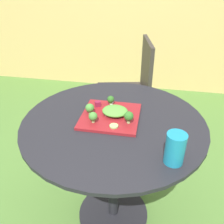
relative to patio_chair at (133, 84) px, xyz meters
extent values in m
plane|color=#4C7533|center=(0.00, -0.92, -0.53)|extent=(12.00, 12.00, 0.00)
cube|color=tan|center=(0.00, 1.12, 0.08)|extent=(8.00, 0.08, 1.21)
cylinder|color=black|center=(0.00, -0.92, 0.21)|extent=(0.91, 0.91, 0.02)
cylinder|color=black|center=(0.00, -0.92, -0.14)|extent=(0.06, 0.06, 0.69)
cylinder|color=black|center=(0.00, -0.92, -0.51)|extent=(0.44, 0.44, 0.04)
cube|color=#332D28|center=(-0.09, -0.02, -0.09)|extent=(0.52, 0.52, 0.03)
cube|color=#332D28|center=(0.11, 0.02, 0.15)|extent=(0.12, 0.42, 0.45)
cylinder|color=#332D28|center=(-0.30, 0.12, -0.31)|extent=(0.02, 0.02, 0.43)
cylinder|color=#332D28|center=(-0.23, -0.23, -0.31)|extent=(0.02, 0.02, 0.43)
cylinder|color=#332D28|center=(0.05, 0.19, -0.31)|extent=(0.02, 0.02, 0.43)
cylinder|color=#332D28|center=(0.13, -0.16, -0.31)|extent=(0.02, 0.02, 0.43)
cube|color=maroon|center=(-0.02, -0.89, 0.23)|extent=(0.29, 0.29, 0.01)
cylinder|color=teal|center=(0.28, -1.16, 0.29)|extent=(0.08, 0.08, 0.13)
cylinder|color=#156886|center=(0.28, -1.16, 0.27)|extent=(0.07, 0.07, 0.09)
cube|color=silver|center=(-0.03, -0.81, 0.24)|extent=(0.01, 0.11, 0.00)
cube|color=silver|center=(-0.03, -0.89, 0.24)|extent=(0.02, 0.04, 0.00)
ellipsoid|color=#519338|center=(0.00, -0.88, 0.25)|extent=(0.13, 0.11, 0.04)
cylinder|color=#99B770|center=(-0.04, -0.79, 0.24)|extent=(0.01, 0.01, 0.01)
sphere|color=#285B1E|center=(-0.04, -0.79, 0.26)|extent=(0.04, 0.04, 0.04)
cylinder|color=#99B770|center=(-0.13, -0.89, 0.24)|extent=(0.02, 0.02, 0.01)
sphere|color=#427F33|center=(-0.13, -0.89, 0.26)|extent=(0.04, 0.04, 0.04)
cylinder|color=#99B770|center=(0.08, -0.95, 0.24)|extent=(0.02, 0.02, 0.02)
sphere|color=#2D6623|center=(0.08, -0.95, 0.27)|extent=(0.05, 0.05, 0.05)
cylinder|color=#99B770|center=(-0.09, -0.97, 0.24)|extent=(0.01, 0.01, 0.01)
sphere|color=#427F33|center=(-0.09, -0.97, 0.27)|extent=(0.04, 0.04, 0.04)
cylinder|color=#8EB766|center=(0.02, -0.99, 0.24)|extent=(0.04, 0.04, 0.01)
cube|color=maroon|center=(-0.10, -0.82, 0.25)|extent=(0.04, 0.03, 0.03)
camera|label=1|loc=(0.18, -1.90, 0.88)|focal=38.67mm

